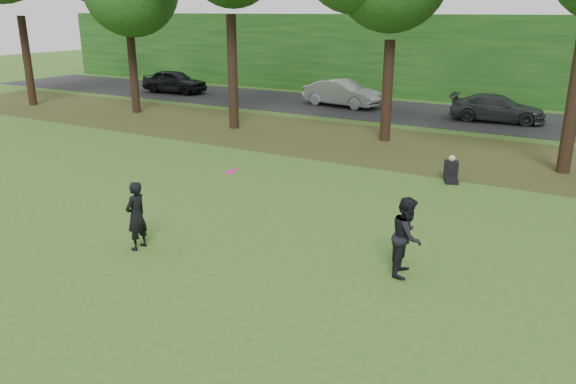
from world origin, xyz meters
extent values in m
plane|color=#2D561B|center=(0.00, 0.00, 0.00)|extent=(120.00, 120.00, 0.00)
cube|color=#423017|center=(0.00, 13.00, 0.01)|extent=(60.00, 7.00, 0.01)
cube|color=black|center=(0.00, 21.00, 0.01)|extent=(70.00, 7.00, 0.02)
cube|color=#153D11|center=(0.00, 27.00, 2.50)|extent=(70.00, 3.00, 5.00)
imported|color=black|center=(-3.82, 0.35, 0.80)|extent=(0.41, 0.60, 1.61)
imported|color=black|center=(1.92, 2.21, 0.84)|extent=(0.74, 0.90, 1.67)
imported|color=black|center=(-20.17, 20.32, 0.77)|extent=(4.50, 2.09, 1.49)
imported|color=#9E9FA5|center=(-8.30, 20.99, 0.76)|extent=(4.67, 2.15, 1.48)
imported|color=#3C4043|center=(0.22, 20.65, 0.67)|extent=(4.63, 2.26, 1.30)
cylinder|color=#DC128F|center=(-1.67, 1.10, 1.98)|extent=(0.33, 0.35, 0.17)
cube|color=black|center=(1.04, 9.23, 0.08)|extent=(0.57, 0.67, 0.16)
cube|color=black|center=(0.94, 9.49, 0.36)|extent=(0.51, 0.47, 0.56)
sphere|color=tan|center=(0.94, 9.49, 0.72)|extent=(0.22, 0.22, 0.22)
cylinder|color=black|center=(-24.00, 12.40, 2.48)|extent=(0.44, 0.44, 4.96)
cylinder|color=black|center=(-17.00, 13.60, 2.14)|extent=(0.44, 0.44, 4.28)
cylinder|color=black|center=(-10.00, 12.80, 2.54)|extent=(0.44, 0.44, 5.08)
cylinder|color=black|center=(-3.00, 13.90, 2.06)|extent=(0.44, 0.44, 4.12)
cylinder|color=black|center=(4.00, 12.30, 2.31)|extent=(0.44, 0.44, 4.62)
camera|label=1|loc=(5.19, -8.22, 5.26)|focal=35.00mm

